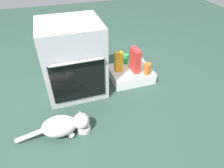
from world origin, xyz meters
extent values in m
plane|color=#284238|center=(0.00, 0.00, 0.00)|extent=(8.00, 8.00, 0.00)
cube|color=#B7BABF|center=(-0.01, 0.44, 0.39)|extent=(0.61, 0.56, 0.78)
cube|color=black|center=(-0.01, 0.16, 0.29)|extent=(0.52, 0.01, 0.43)
cylinder|color=silver|center=(-0.01, 0.13, 0.53)|extent=(0.49, 0.02, 0.02)
cube|color=white|center=(0.66, 0.43, 0.07)|extent=(0.49, 0.40, 0.13)
cylinder|color=white|center=(-0.05, -0.19, 0.02)|extent=(0.12, 0.12, 0.04)
sphere|color=brown|center=(-0.05, -0.19, 0.04)|extent=(0.07, 0.07, 0.07)
ellipsoid|color=silver|center=(-0.25, -0.18, 0.11)|extent=(0.31, 0.21, 0.19)
sphere|color=silver|center=(-0.06, -0.19, 0.12)|extent=(0.14, 0.14, 0.14)
cone|color=silver|center=(-0.06, -0.15, 0.18)|extent=(0.05, 0.05, 0.06)
cone|color=silver|center=(-0.07, -0.23, 0.18)|extent=(0.05, 0.05, 0.06)
cylinder|color=silver|center=(-0.50, -0.16, 0.06)|extent=(0.26, 0.06, 0.11)
sphere|color=silver|center=(-0.16, -0.13, 0.03)|extent=(0.05, 0.05, 0.05)
sphere|color=silver|center=(-0.17, -0.24, 0.03)|extent=(0.05, 0.05, 0.05)
cube|color=#B72D28|center=(0.69, 0.40, 0.27)|extent=(0.07, 0.18, 0.28)
cylinder|color=#D16023|center=(0.79, 0.28, 0.20)|extent=(0.08, 0.08, 0.14)
cube|color=orange|center=(0.51, 0.46, 0.25)|extent=(0.09, 0.06, 0.24)
cylinder|color=green|center=(0.65, 0.59, 0.19)|extent=(0.07, 0.07, 0.12)
camera|label=1|loc=(-0.15, -1.36, 1.41)|focal=30.94mm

